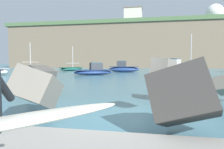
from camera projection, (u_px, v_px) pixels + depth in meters
The scene contains 13 objects.
ground_plane at pixel (116, 119), 6.35m from camera, with size 400.00×400.00×0.00m, color #42707F.
breakwater_jetty at pixel (77, 83), 7.67m from camera, with size 32.09×6.94×2.19m.
boat_near_left at pixel (71, 69), 43.24m from camera, with size 5.07×5.61×5.32m.
boat_near_right at pixel (123, 68), 36.48m from camera, with size 5.84×2.53×2.12m.
boat_mid_left at pixel (33, 69), 38.64m from camera, with size 5.13×4.79×5.69m.
boat_mid_centre at pixel (189, 69), 35.65m from camera, with size 5.08×4.76×6.83m.
boat_far_left at pixel (94, 71), 28.44m from camera, with size 5.92×4.49×1.82m.
boat_far_centre at pixel (174, 70), 28.24m from camera, with size 4.35×6.38×2.37m.
mooring_buoy_inner at pixel (49, 71), 38.23m from camera, with size 0.44×0.44×0.44m.
headland_bluff at pixel (148, 48), 81.26m from camera, with size 97.68×44.16×15.35m.
radar_dome at pixel (215, 15), 80.11m from camera, with size 7.12×7.12×10.04m.
station_building_west at pixel (133, 17), 73.96m from camera, with size 6.70×6.08×6.46m.
station_building_central at pixel (118, 26), 87.83m from camera, with size 5.25×6.50×4.84m.
Camera 1 is at (1.02, -6.17, 1.82)m, focal length 31.74 mm.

